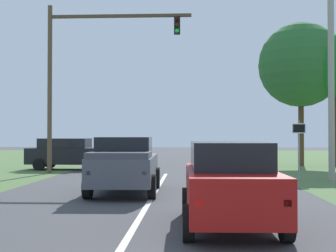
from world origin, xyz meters
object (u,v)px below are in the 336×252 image
Objects in this scene: crossing_suv_far at (68,153)px; utility_pole_right at (331,87)px; extra_tree_1 at (301,65)px; keep_moving_sign at (299,142)px; traffic_light at (84,63)px; pickup_truck_lead at (125,165)px; red_suv_near at (229,182)px.

utility_pole_right is at bearing -23.32° from crossing_suv_far.
extra_tree_1 reaches higher than utility_pole_right.
keep_moving_sign is 0.28× the size of extra_tree_1.
pickup_truck_lead is at bearing -67.37° from traffic_light.
traffic_light is at bearing 161.95° from keep_moving_sign.
keep_moving_sign is at bearing 68.90° from red_suv_near.
crossing_suv_far is at bearing 114.45° from pickup_truck_lead.
extra_tree_1 reaches higher than pickup_truck_lead.
traffic_light is 5.82m from crossing_suv_far.
red_suv_near is 0.53× the size of utility_pole_right.
traffic_light reaches higher than pickup_truck_lead.
keep_moving_sign is at bearing 33.11° from pickup_truck_lead.
red_suv_near is at bearing -117.40° from utility_pole_right.
red_suv_near is 11.06m from keep_moving_sign.
keep_moving_sign is at bearing -104.09° from extra_tree_1.
crossing_suv_far is 0.57× the size of utility_pole_right.
crossing_suv_far is 16.06m from extra_tree_1.
extra_tree_1 is (14.53, 3.78, 5.70)m from crossing_suv_far.
traffic_light is 3.33× the size of keep_moving_sign.
keep_moving_sign is (3.97, 10.30, 0.72)m from red_suv_near.
traffic_light is at bearing 165.54° from utility_pole_right.
pickup_truck_lead is at bearing -146.89° from keep_moving_sign.
pickup_truck_lead is 0.51× the size of extra_tree_1.
extra_tree_1 is (2.50, 9.94, 4.95)m from keep_moving_sign.
traffic_light is 14.55m from extra_tree_1.
keep_moving_sign is 0.56× the size of crossing_suv_far.
extra_tree_1 reaches higher than traffic_light.
extra_tree_1 is (12.98, 6.53, 0.82)m from traffic_light.
extra_tree_1 is (6.47, 20.24, 5.67)m from red_suv_near.
extra_tree_1 is at bearing 14.57° from crossing_suv_far.
red_suv_near is 0.50× the size of traffic_light.
keep_moving_sign is 0.32× the size of utility_pole_right.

